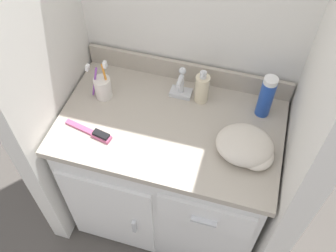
{
  "coord_description": "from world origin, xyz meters",
  "views": [
    {
      "loc": [
        0.25,
        -0.9,
        1.88
      ],
      "look_at": [
        0.0,
        -0.03,
        0.76
      ],
      "focal_mm": 40.0,
      "sensor_mm": 36.0,
      "label": 1
    }
  ],
  "objects_px": {
    "soap_dispenser": "(202,88)",
    "hand_towel": "(247,147)",
    "hairbrush": "(94,133)",
    "shaving_cream_can": "(266,97)",
    "toothbrush_cup": "(103,87)"
  },
  "relations": [
    {
      "from": "shaving_cream_can",
      "to": "toothbrush_cup",
      "type": "bearing_deg",
      "value": -172.05
    },
    {
      "from": "hairbrush",
      "to": "hand_towel",
      "type": "xyz_separation_m",
      "value": [
        0.57,
        0.08,
        0.03
      ]
    },
    {
      "from": "shaving_cream_can",
      "to": "hand_towel",
      "type": "bearing_deg",
      "value": -98.29
    },
    {
      "from": "soap_dispenser",
      "to": "shaving_cream_can",
      "type": "xyz_separation_m",
      "value": [
        0.25,
        -0.0,
        0.03
      ]
    },
    {
      "from": "toothbrush_cup",
      "to": "soap_dispenser",
      "type": "distance_m",
      "value": 0.41
    },
    {
      "from": "soap_dispenser",
      "to": "hand_towel",
      "type": "bearing_deg",
      "value": -44.57
    },
    {
      "from": "soap_dispenser",
      "to": "hand_towel",
      "type": "distance_m",
      "value": 0.31
    },
    {
      "from": "hand_towel",
      "to": "hairbrush",
      "type": "bearing_deg",
      "value": -172.26
    },
    {
      "from": "shaving_cream_can",
      "to": "hairbrush",
      "type": "relative_size",
      "value": 0.93
    },
    {
      "from": "toothbrush_cup",
      "to": "hand_towel",
      "type": "xyz_separation_m",
      "value": [
        0.62,
        -0.12,
        -0.01
      ]
    },
    {
      "from": "soap_dispenser",
      "to": "shaving_cream_can",
      "type": "height_order",
      "value": "shaving_cream_can"
    },
    {
      "from": "toothbrush_cup",
      "to": "shaving_cream_can",
      "type": "distance_m",
      "value": 0.65
    },
    {
      "from": "toothbrush_cup",
      "to": "soap_dispenser",
      "type": "xyz_separation_m",
      "value": [
        0.39,
        0.09,
        0.01
      ]
    },
    {
      "from": "soap_dispenser",
      "to": "hairbrush",
      "type": "xyz_separation_m",
      "value": [
        -0.35,
        -0.3,
        -0.06
      ]
    },
    {
      "from": "hand_towel",
      "to": "toothbrush_cup",
      "type": "bearing_deg",
      "value": 168.59
    }
  ]
}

